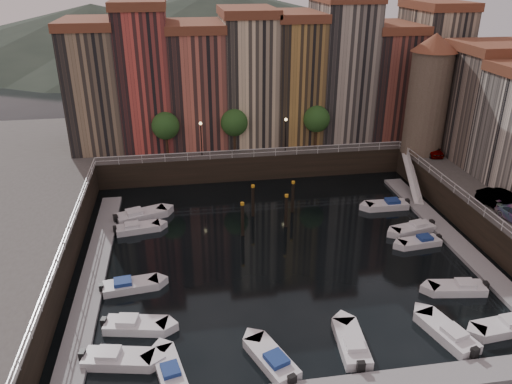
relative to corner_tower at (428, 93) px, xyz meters
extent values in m
plane|color=black|center=(-20.00, -14.50, -10.19)|extent=(200.00, 200.00, 0.00)
cube|color=black|center=(-20.00, 11.50, -8.69)|extent=(80.00, 20.00, 3.00)
cube|color=gray|center=(-36.20, -15.50, -10.02)|extent=(2.00, 28.00, 0.35)
cube|color=gray|center=(-3.80, -15.50, -10.02)|extent=(2.00, 28.00, 0.35)
cone|color=#2D382D|center=(-50.00, 95.50, -3.19)|extent=(80.00, 80.00, 14.00)
cone|color=#2D382D|center=(-15.00, 95.50, -1.19)|extent=(100.00, 100.00, 18.00)
cone|color=#2D382D|center=(20.00, 95.50, -4.19)|extent=(70.00, 70.00, 12.00)
cube|color=#856E54|center=(-38.00, 9.00, -0.19)|extent=(6.00, 10.00, 14.00)
cube|color=brown|center=(-38.00, 9.00, 7.31)|extent=(6.30, 10.30, 1.00)
cube|color=#C0453C|center=(-32.10, 9.00, 0.81)|extent=(5.80, 10.00, 16.00)
cube|color=brown|center=(-32.10, 9.00, 9.31)|extent=(6.10, 10.30, 1.00)
cube|color=#BC5F4D|center=(-25.95, 9.00, -0.44)|extent=(6.50, 10.00, 13.50)
cube|color=brown|center=(-25.95, 9.00, 6.81)|extent=(6.80, 10.30, 1.00)
cube|color=beige|center=(-19.60, 9.00, 0.31)|extent=(6.20, 10.00, 15.00)
cube|color=brown|center=(-19.60, 9.00, 8.31)|extent=(6.50, 10.30, 1.00)
cube|color=#A77D3D|center=(-13.70, 9.00, 0.06)|extent=(5.60, 10.00, 14.50)
cube|color=brown|center=(-13.70, 9.00, 7.81)|extent=(5.90, 10.30, 1.00)
cube|color=#A5998A|center=(-7.70, 9.00, 1.06)|extent=(6.40, 10.00, 16.50)
cube|color=brown|center=(-1.50, 9.00, -0.69)|extent=(6.00, 10.00, 13.00)
cube|color=brown|center=(-1.50, 9.00, 6.31)|extent=(6.30, 10.30, 1.00)
cube|color=tan|center=(4.45, 9.00, 0.56)|extent=(5.90, 10.00, 15.50)
cube|color=brown|center=(4.45, 9.00, 8.81)|extent=(6.20, 10.30, 1.00)
cube|color=#77675A|center=(6.50, -2.50, -1.19)|extent=(9.00, 8.00, 12.00)
cube|color=brown|center=(6.50, -2.50, 5.31)|extent=(9.30, 8.30, 1.00)
cylinder|color=#6B5B4C|center=(0.00, 0.00, -1.19)|extent=(4.60, 4.60, 12.00)
cone|color=brown|center=(0.00, 0.00, 5.61)|extent=(5.20, 5.20, 2.00)
cylinder|color=black|center=(-30.00, 3.70, -5.99)|extent=(0.30, 0.30, 2.40)
sphere|color=#1E4719|center=(-30.00, 3.70, -3.59)|extent=(3.20, 3.20, 3.20)
cylinder|color=black|center=(-22.00, 3.70, -5.99)|extent=(0.30, 0.30, 2.40)
sphere|color=#1E4719|center=(-22.00, 3.70, -3.59)|extent=(3.20, 3.20, 3.20)
cylinder|color=black|center=(-12.00, 3.70, -5.99)|extent=(0.30, 0.30, 2.40)
sphere|color=#1E4719|center=(-12.00, 3.70, -3.59)|extent=(3.20, 3.20, 3.20)
cylinder|color=black|center=(-26.00, 2.70, -5.19)|extent=(0.12, 0.12, 4.00)
sphere|color=#FFD88C|center=(-26.00, 2.70, -3.19)|extent=(0.36, 0.36, 0.36)
cylinder|color=black|center=(-16.00, 2.70, -5.19)|extent=(0.12, 0.12, 4.00)
sphere|color=#FFD88C|center=(-16.00, 2.70, -3.19)|extent=(0.36, 0.36, 0.36)
cube|color=white|center=(-20.00, 1.50, -6.24)|extent=(36.00, 0.08, 0.08)
cube|color=white|center=(-20.00, 1.50, -6.69)|extent=(36.00, 0.06, 0.06)
cube|color=white|center=(-2.00, -15.50, -6.24)|extent=(0.08, 34.00, 0.08)
cube|color=white|center=(-2.00, -15.50, -6.69)|extent=(0.06, 34.00, 0.06)
cube|color=white|center=(-38.00, -15.50, -6.24)|extent=(0.08, 34.00, 0.08)
cube|color=white|center=(-38.00, -15.50, -6.69)|extent=(0.06, 34.00, 0.06)
cube|color=white|center=(-2.90, -4.50, -8.44)|extent=(2.78, 8.26, 2.81)
cube|color=white|center=(-2.90, -4.50, -7.94)|extent=(1.93, 8.32, 3.65)
cylinder|color=black|center=(-23.10, -11.49, -8.69)|extent=(0.32, 0.32, 3.60)
cylinder|color=orange|center=(-23.10, -11.49, -6.84)|extent=(0.36, 0.36, 0.25)
cylinder|color=black|center=(-21.51, -7.66, -8.69)|extent=(0.32, 0.32, 3.60)
cylinder|color=orange|center=(-21.51, -7.66, -6.84)|extent=(0.36, 0.36, 0.25)
cylinder|color=black|center=(-18.66, -10.40, -8.69)|extent=(0.32, 0.32, 3.60)
cylinder|color=orange|center=(-18.66, -10.40, -6.84)|extent=(0.36, 0.36, 0.25)
cylinder|color=black|center=(-17.31, -7.37, -8.69)|extent=(0.32, 0.32, 3.60)
cylinder|color=orange|center=(-17.31, -7.37, -6.84)|extent=(0.36, 0.36, 0.25)
cube|color=silver|center=(-33.24, -26.92, -9.89)|extent=(4.74, 2.58, 0.76)
cube|color=silver|center=(-33.84, -26.80, -9.43)|extent=(1.64, 1.48, 0.51)
cube|color=black|center=(-35.54, -26.45, -9.63)|extent=(0.45, 0.57, 0.71)
cube|color=silver|center=(-32.31, -23.70, -9.90)|extent=(4.61, 2.51, 0.74)
cube|color=silver|center=(-32.90, -23.59, -9.45)|extent=(1.60, 1.44, 0.50)
cube|color=black|center=(-34.55, -23.26, -9.65)|extent=(0.44, 0.55, 0.70)
cube|color=silver|center=(-33.02, -18.70, -9.90)|extent=(4.44, 2.15, 0.73)
cube|color=navy|center=(-33.60, -18.77, -9.47)|extent=(1.49, 1.32, 0.49)
cube|color=black|center=(-35.24, -18.97, -9.66)|extent=(0.40, 0.52, 0.68)
cube|color=silver|center=(-33.00, -9.07, -9.91)|extent=(4.32, 2.20, 0.70)
cube|color=silver|center=(-33.56, -9.16, -9.49)|extent=(1.47, 1.31, 0.47)
cube|color=black|center=(-35.13, -9.40, -9.68)|extent=(0.39, 0.51, 0.66)
cube|color=silver|center=(-32.80, -6.46, -9.86)|extent=(5.32, 3.45, 0.85)
cube|color=silver|center=(-33.44, -6.68, -9.35)|extent=(1.94, 1.80, 0.56)
cube|color=black|center=(-35.25, -7.32, -9.57)|extent=(0.56, 0.66, 0.79)
cube|color=silver|center=(-6.79, -27.94, -9.89)|extent=(4.56, 2.12, 0.75)
cube|color=silver|center=(-6.19, -27.88, -9.44)|extent=(1.51, 1.33, 0.50)
cube|color=silver|center=(-7.60, -23.10, -9.90)|extent=(4.47, 2.23, 0.73)
cube|color=silver|center=(-7.02, -23.18, -9.46)|extent=(1.51, 1.35, 0.49)
cube|color=black|center=(-5.38, -23.41, -9.66)|extent=(0.41, 0.53, 0.68)
cube|color=silver|center=(-7.28, -15.85, -9.93)|extent=(4.01, 1.88, 0.66)
cube|color=navy|center=(-6.76, -15.79, -9.53)|extent=(1.33, 1.18, 0.44)
cube|color=black|center=(-5.27, -15.64, -9.71)|extent=(0.35, 0.47, 0.62)
cube|color=silver|center=(-6.80, -13.42, -9.91)|extent=(4.48, 2.48, 0.72)
cube|color=silver|center=(-6.23, -13.30, -9.47)|extent=(1.56, 1.41, 0.48)
cube|color=black|center=(-4.63, -12.96, -9.66)|extent=(0.43, 0.54, 0.67)
cube|color=silver|center=(-7.25, -8.10, -9.90)|extent=(4.38, 1.74, 0.74)
cube|color=navy|center=(-6.65, -8.11, -9.45)|extent=(1.40, 1.21, 0.50)
cube|color=black|center=(-4.97, -8.13, -9.65)|extent=(0.35, 0.50, 0.69)
cube|color=silver|center=(-30.03, -28.25, -9.92)|extent=(2.40, 4.24, 0.68)
cube|color=navy|center=(-29.91, -28.79, -9.51)|extent=(1.35, 1.48, 0.45)
cube|color=silver|center=(-23.50, -28.44, -9.89)|extent=(3.27, 4.79, 0.76)
cube|color=navy|center=(-23.27, -29.01, -9.43)|extent=(1.66, 1.78, 0.51)
cube|color=black|center=(-22.62, -30.61, -9.64)|extent=(0.60, 0.52, 0.71)
cube|color=silver|center=(-17.90, -27.83, -9.88)|extent=(2.13, 4.67, 0.77)
cube|color=silver|center=(-17.95, -28.45, -9.42)|extent=(1.36, 1.54, 0.52)
cube|color=black|center=(-18.10, -30.20, -9.63)|extent=(0.54, 0.40, 0.72)
cube|color=silver|center=(-11.04, -27.84, -9.87)|extent=(3.01, 5.00, 0.80)
cube|color=silver|center=(-10.86, -28.46, -9.40)|extent=(1.63, 1.78, 0.53)
cube|color=black|center=(-10.38, -30.20, -9.61)|extent=(0.61, 0.50, 0.74)
imported|color=gray|center=(0.89, -1.29, -6.54)|extent=(1.90, 3.94, 1.30)
imported|color=gray|center=(0.33, -15.87, -6.39)|extent=(3.11, 5.18, 1.61)
camera|label=1|loc=(-28.35, -52.79, 13.36)|focal=35.00mm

